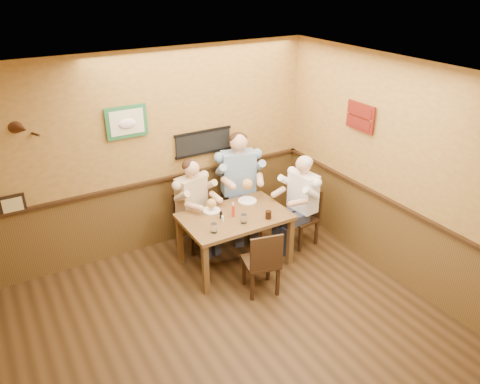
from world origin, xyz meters
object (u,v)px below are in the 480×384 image
object	(u,v)px
dining_table	(235,221)
diner_white_elder	(302,206)
diner_tan_shirt	(192,209)
water_glass_mid	(244,219)
chair_back_right	(238,201)
chair_near_side	(261,260)
water_glass_left	(214,228)
salt_shaker	(223,219)
cola_tumbler	(268,215)
hot_sauce_bottle	(233,210)
chair_right_end	(301,217)
diner_blue_polo	(238,188)
chair_back_left	(193,221)
pepper_shaker	(221,215)

from	to	relation	value
dining_table	diner_white_elder	bearing A→B (deg)	-2.16
diner_tan_shirt	water_glass_mid	distance (m)	0.97
chair_back_right	chair_near_side	size ratio (longest dim) A/B	1.13
water_glass_left	water_glass_mid	xyz separation A→B (m)	(0.44, 0.02, -0.00)
salt_shaker	cola_tumbler	bearing A→B (deg)	-22.58
diner_white_elder	salt_shaker	distance (m)	1.31
chair_back_right	cola_tumbler	world-z (taller)	chair_back_right
diner_white_elder	chair_near_side	bearing A→B (deg)	-67.03
diner_white_elder	water_glass_left	size ratio (longest dim) A/B	10.20
salt_shaker	hot_sauce_bottle	bearing A→B (deg)	16.04
chair_right_end	diner_tan_shirt	size ratio (longest dim) A/B	0.71
water_glass_left	diner_white_elder	bearing A→B (deg)	7.80
cola_tumbler	diner_blue_polo	bearing A→B (deg)	81.69
diner_tan_shirt	dining_table	bearing A→B (deg)	-79.76
diner_blue_polo	chair_back_right	bearing A→B (deg)	0.00
diner_tan_shirt	salt_shaker	world-z (taller)	diner_tan_shirt
chair_near_side	chair_back_left	bearing A→B (deg)	-64.74
chair_back_left	chair_near_side	size ratio (longest dim) A/B	0.97
pepper_shaker	water_glass_left	bearing A→B (deg)	-131.62
dining_table	pepper_shaker	bearing A→B (deg)	171.96
diner_blue_polo	salt_shaker	size ratio (longest dim) A/B	18.18
chair_back_left	water_glass_left	xyz separation A→B (m)	(-0.12, -0.91, 0.38)
chair_near_side	salt_shaker	xyz separation A→B (m)	(-0.20, 0.61, 0.35)
chair_near_side	water_glass_left	world-z (taller)	chair_near_side
diner_white_elder	diner_tan_shirt	bearing A→B (deg)	-123.64
diner_tan_shirt	chair_near_side	bearing A→B (deg)	-92.68
hot_sauce_bottle	pepper_shaker	bearing A→B (deg)	167.33
chair_back_left	salt_shaker	size ratio (longest dim) A/B	10.95
chair_back_right	hot_sauce_bottle	bearing A→B (deg)	-109.11
chair_back_right	diner_white_elder	distance (m)	1.00
chair_back_right	chair_near_side	xyz separation A→B (m)	(-0.50, -1.43, -0.06)
cola_tumbler	chair_back_right	bearing A→B (deg)	81.69
chair_right_end	pepper_shaker	world-z (taller)	chair_right_end
cola_tumbler	water_glass_left	bearing A→B (deg)	176.81
chair_near_side	chair_back_right	bearing A→B (deg)	-96.81
chair_back_left	chair_back_right	size ratio (longest dim) A/B	0.86
chair_right_end	diner_blue_polo	bearing A→B (deg)	-149.81
diner_tan_shirt	water_glass_left	bearing A→B (deg)	-112.87
chair_near_side	water_glass_mid	bearing A→B (deg)	-79.27
dining_table	cola_tumbler	xyz separation A→B (m)	(0.34, -0.29, 0.15)
chair_near_side	cola_tumbler	world-z (taller)	chair_near_side
dining_table	chair_back_right	world-z (taller)	chair_back_right
water_glass_mid	pepper_shaker	bearing A→B (deg)	126.14
diner_white_elder	water_glass_left	world-z (taller)	diner_white_elder
cola_tumbler	pepper_shaker	world-z (taller)	cola_tumbler
chair_near_side	diner_tan_shirt	bearing A→B (deg)	-64.74
water_glass_left	salt_shaker	distance (m)	0.29
water_glass_left	salt_shaker	xyz separation A→B (m)	(0.22, 0.19, -0.02)
chair_back_left	chair_right_end	distance (m)	1.57
chair_back_left	diner_blue_polo	bearing A→B (deg)	-9.18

